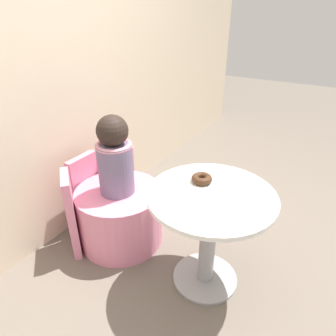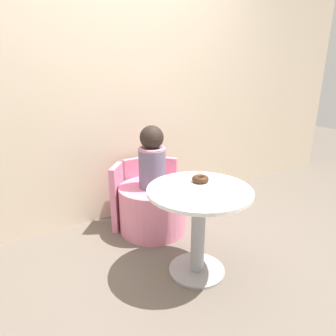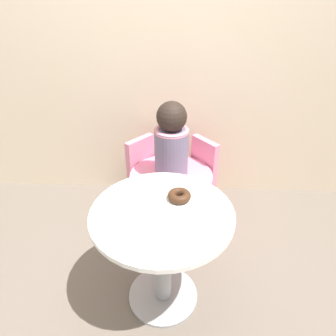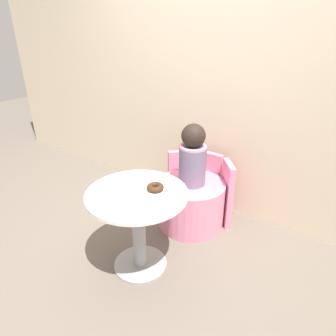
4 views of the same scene
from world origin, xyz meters
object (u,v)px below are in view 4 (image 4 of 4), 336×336
Objects in this scene: child_figure at (193,156)px; tub_chair at (191,203)px; round_table at (138,215)px; donut at (155,187)px.

tub_chair is at bearing 0.00° from child_figure.
child_figure is (0.02, 0.67, 0.21)m from round_table.
donut is (0.08, 0.09, 0.20)m from round_table.
child_figure is at bearing 88.18° from round_table.
child_figure is at bearing 95.81° from donut.
child_figure reaches higher than tub_chair.
tub_chair is 4.99× the size of donut.
child_figure is 0.58m from donut.
donut is at bearing -84.19° from child_figure.
round_table is 1.18× the size of tub_chair.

